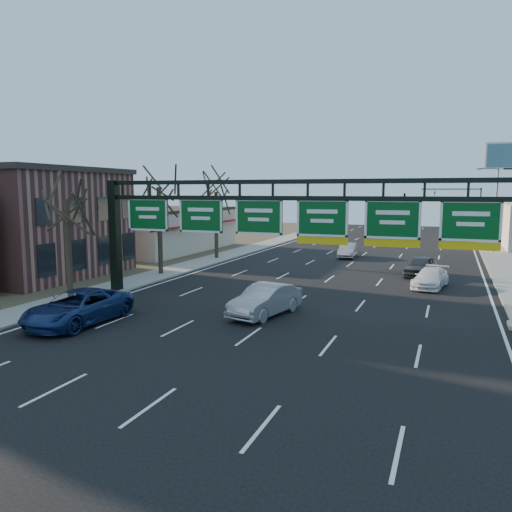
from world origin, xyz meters
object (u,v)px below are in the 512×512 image
at_px(car_white_wagon, 431,278).
at_px(car_blue_suv, 78,307).
at_px(car_silver_sedan, 265,300).
at_px(sign_gantry, 293,226).

bearing_deg(car_white_wagon, car_blue_suv, -124.53).
xyz_separation_m(car_silver_sedan, car_white_wagon, (7.82, 11.31, -0.16)).
relative_size(car_silver_sedan, car_white_wagon, 1.09).
bearing_deg(sign_gantry, car_white_wagon, 52.63).
distance_m(car_blue_suv, car_silver_sedan, 9.44).
bearing_deg(car_silver_sedan, sign_gantry, 81.77).
bearing_deg(car_silver_sedan, car_white_wagon, 67.91).
relative_size(car_blue_suv, car_silver_sedan, 1.20).
bearing_deg(car_silver_sedan, car_blue_suv, -135.72).
relative_size(car_blue_suv, car_white_wagon, 1.31).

